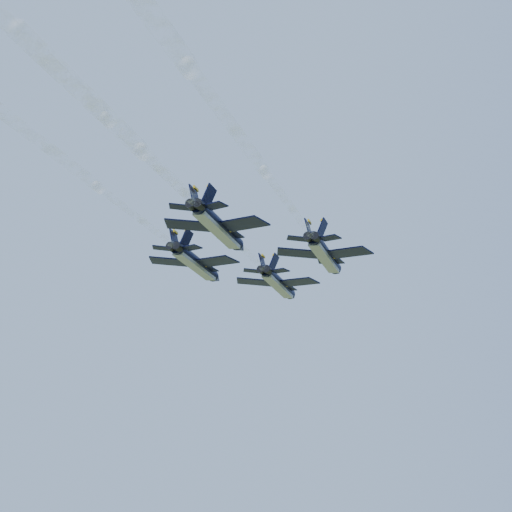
# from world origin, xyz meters

# --- Properties ---
(jet_lead) EXTENTS (11.83, 15.90, 3.41)m
(jet_lead) POSITION_xyz_m (5.58, 11.40, 95.22)
(jet_lead) COLOR black
(jet_left) EXTENTS (11.83, 15.90, 3.41)m
(jet_left) POSITION_xyz_m (-4.77, 1.04, 95.22)
(jet_left) COLOR black
(jet_right) EXTENTS (11.83, 15.90, 3.41)m
(jet_right) POSITION_xyz_m (11.72, -1.58, 95.22)
(jet_right) COLOR black
(jet_slot) EXTENTS (11.83, 15.90, 3.41)m
(jet_slot) POSITION_xyz_m (-0.37, -12.30, 95.22)
(jet_slot) COLOR black
(smoke_trail_lead) EXTENTS (15.29, 52.70, 1.64)m
(smoke_trail_lead) POSITION_xyz_m (-4.85, -27.44, 95.25)
(smoke_trail_lead) COLOR white
(smoke_trail_right) EXTENTS (15.29, 52.70, 1.64)m
(smoke_trail_right) POSITION_xyz_m (1.28, -40.43, 95.25)
(smoke_trail_right) COLOR white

